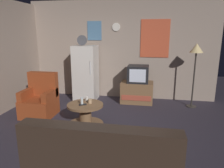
# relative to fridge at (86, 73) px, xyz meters

# --- Properties ---
(ground_plane) EXTENTS (12.00, 12.00, 0.00)m
(ground_plane) POSITION_rel_fridge_xyz_m (0.90, -2.00, -0.75)
(ground_plane) COLOR #2D2833
(wall_with_art) EXTENTS (5.20, 0.12, 2.70)m
(wall_with_art) POSITION_rel_fridge_xyz_m (0.91, 0.45, 0.60)
(wall_with_art) COLOR gray
(wall_with_art) RESTS_ON ground_plane
(fridge) EXTENTS (0.60, 0.62, 1.77)m
(fridge) POSITION_rel_fridge_xyz_m (0.00, 0.00, 0.00)
(fridge) COLOR silver
(fridge) RESTS_ON ground_plane
(tv_stand) EXTENTS (0.84, 0.53, 0.56)m
(tv_stand) POSITION_rel_fridge_xyz_m (1.41, -0.01, -0.47)
(tv_stand) COLOR brown
(tv_stand) RESTS_ON ground_plane
(crt_tv) EXTENTS (0.54, 0.51, 0.44)m
(crt_tv) POSITION_rel_fridge_xyz_m (1.43, -0.01, 0.03)
(crt_tv) COLOR black
(crt_tv) RESTS_ON tv_stand
(standing_lamp) EXTENTS (0.32, 0.32, 1.59)m
(standing_lamp) POSITION_rel_fridge_xyz_m (2.81, -0.12, 0.60)
(standing_lamp) COLOR #332D28
(standing_lamp) RESTS_ON ground_plane
(coffee_table) EXTENTS (0.72, 0.72, 0.45)m
(coffee_table) POSITION_rel_fridge_xyz_m (0.49, -1.66, -0.53)
(coffee_table) COLOR brown
(coffee_table) RESTS_ON ground_plane
(wine_glass) EXTENTS (0.05, 0.05, 0.15)m
(wine_glass) POSITION_rel_fridge_xyz_m (0.44, -1.72, -0.23)
(wine_glass) COLOR silver
(wine_glass) RESTS_ON coffee_table
(mug_ceramic_white) EXTENTS (0.08, 0.08, 0.09)m
(mug_ceramic_white) POSITION_rel_fridge_xyz_m (0.46, -1.45, -0.26)
(mug_ceramic_white) COLOR silver
(mug_ceramic_white) RESTS_ON coffee_table
(mug_ceramic_tan) EXTENTS (0.08, 0.08, 0.09)m
(mug_ceramic_tan) POSITION_rel_fridge_xyz_m (0.57, -1.59, -0.26)
(mug_ceramic_tan) COLOR tan
(mug_ceramic_tan) RESTS_ON coffee_table
(remote_control) EXTENTS (0.15, 0.12, 0.02)m
(remote_control) POSITION_rel_fridge_xyz_m (0.46, -1.72, -0.29)
(remote_control) COLOR black
(remote_control) RESTS_ON coffee_table
(armchair) EXTENTS (0.68, 0.68, 0.96)m
(armchair) POSITION_rel_fridge_xyz_m (-0.69, -1.29, -0.42)
(armchair) COLOR maroon
(armchair) RESTS_ON ground_plane
(couch) EXTENTS (1.70, 0.80, 0.92)m
(couch) POSITION_rel_fridge_xyz_m (1.23, -3.36, -0.44)
(couch) COLOR #38281E
(couch) RESTS_ON ground_plane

